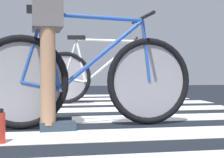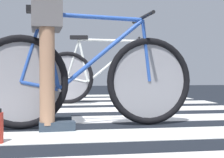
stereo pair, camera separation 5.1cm
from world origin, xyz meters
TOP-DOWN VIEW (x-y plane):
  - ground at (0.00, 0.00)m, footprint 18.00×14.00m
  - crosswalk_markings at (0.00, 0.17)m, footprint 5.31×5.01m
  - bicycle_1_of_2 at (0.72, -0.99)m, footprint 1.74×0.52m
  - cyclist_1_of_2 at (0.41, -1.01)m, footprint 0.34×0.42m
  - bicycle_2_of_2 at (1.09, 0.88)m, footprint 1.73×0.52m

SIDE VIEW (x-z plane):
  - ground at x=0.00m, z-range 0.00..0.02m
  - crosswalk_markings at x=0.00m, z-range 0.02..0.02m
  - bicycle_1_of_2 at x=0.72m, z-range -0.06..0.87m
  - bicycle_2_of_2 at x=1.09m, z-range -0.06..0.87m
  - cyclist_1_of_2 at x=0.41m, z-range 0.17..1.21m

